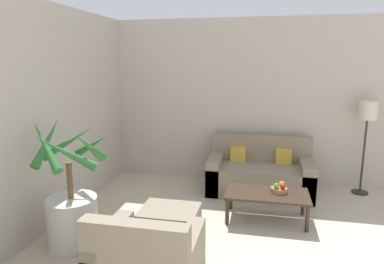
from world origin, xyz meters
The scene contains 11 objects.
wall_back centered at (0.00, 6.55, 1.35)m, with size 8.16×0.06×2.70m.
potted_palm centered at (-2.78, 3.96, 0.44)m, with size 0.85×0.86×1.43m.
sofa_loveseat centered at (-0.80, 6.04, 0.28)m, with size 1.58×0.82×0.84m.
floor_lamp centered at (0.74, 6.28, 1.18)m, with size 0.26×0.26×1.43m.
coffee_table centered at (-0.69, 5.05, 0.32)m, with size 1.05×0.57×0.37m.
fruit_bowl centered at (-0.55, 5.11, 0.40)m, with size 0.21×0.21×0.06m.
apple_red centered at (-0.50, 5.06, 0.46)m, with size 0.07×0.07×0.07m.
apple_green centered at (-0.58, 5.07, 0.46)m, with size 0.07×0.07×0.07m.
orange_fruit centered at (-0.51, 5.14, 0.46)m, with size 0.07×0.07×0.07m.
armchair centered at (-1.76, 3.49, 0.25)m, with size 0.91×0.83×0.75m.
ottoman centered at (-1.78, 4.32, 0.18)m, with size 0.65×0.53×0.37m.
Camera 1 is at (-0.78, 0.83, 2.00)m, focal length 32.00 mm.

